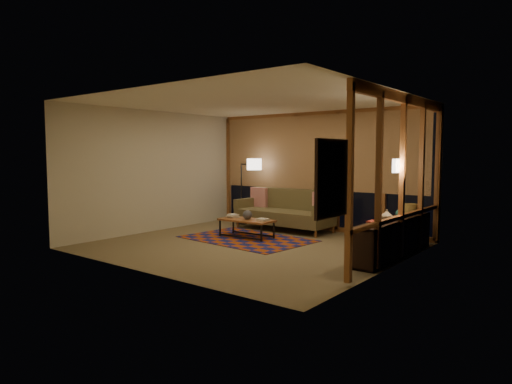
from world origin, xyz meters
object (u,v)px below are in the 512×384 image
Objects in this scene: floor_lamp at (241,191)px; coffee_table at (247,228)px; bookshelf at (394,238)px; sofa at (284,210)px.

coffee_table is at bearing -52.90° from floor_lamp.
bookshelf is at bearing -21.24° from floor_lamp.
sofa is at bearing 160.59° from bookshelf.
coffee_table is 3.08m from bookshelf.
sofa reaches higher than coffee_table.
coffee_table is (-0.08, -1.24, -0.26)m from sofa.
sofa is 1.92× the size of coffee_table.
sofa is at bearing 83.95° from coffee_table.
floor_lamp reaches higher than bookshelf.
floor_lamp is (-1.37, 0.14, 0.36)m from sofa.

